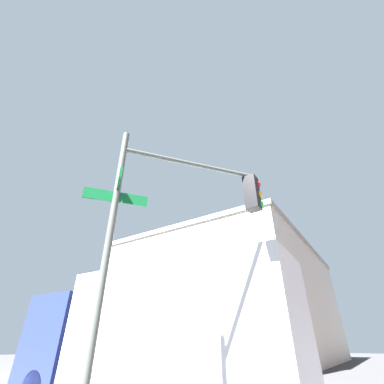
% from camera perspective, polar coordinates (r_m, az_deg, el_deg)
% --- Properties ---
extents(traffic_signal_near, '(2.27, 2.92, 5.37)m').
position_cam_1_polar(traffic_signal_near, '(4.97, -1.07, -4.57)').
color(traffic_signal_near, '#474C47').
rests_on(traffic_signal_near, ground_plane).
extents(building_stucco, '(17.55, 23.94, 10.96)m').
position_cam_1_polar(building_stucco, '(32.42, 9.91, -22.87)').
color(building_stucco, beige).
rests_on(building_stucco, ground_plane).
extents(box_truck_second, '(9.03, 2.68, 3.64)m').
position_cam_1_polar(box_truck_second, '(8.77, -9.14, -27.65)').
color(box_truck_second, navy).
rests_on(box_truck_second, ground_plane).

